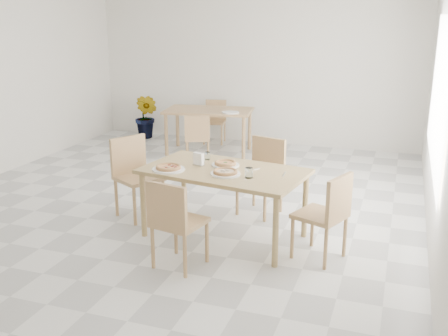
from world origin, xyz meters
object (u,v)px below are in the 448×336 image
(second_table, at_px, (209,114))
(chair_back_s, at_px, (197,136))
(potted_plant, at_px, (147,117))
(chair_east, at_px, (328,211))
(main_table, at_px, (224,176))
(plate_mushroom, at_px, (225,174))
(chair_back_n, at_px, (215,118))
(tumbler_a, at_px, (249,173))
(chair_south, at_px, (174,219))
(plate_pepperoni, at_px, (168,169))
(chair_north, at_px, (263,170))
(pizza_pepperoni, at_px, (168,167))
(tumbler_b, at_px, (207,156))
(pizza_mushroom, at_px, (225,172))
(pizza_margherita, at_px, (225,163))
(chair_west, at_px, (134,171))
(napkin_holder, at_px, (199,160))
(plate_empty, at_px, (230,112))
(plate_margherita, at_px, (225,165))

(second_table, height_order, chair_back_s, chair_back_s)
(second_table, distance_m, potted_plant, 1.65)
(chair_east, distance_m, chair_back_s, 3.71)
(main_table, relative_size, plate_mushroom, 5.93)
(chair_back_n, bearing_deg, tumbler_a, -75.42)
(chair_south, distance_m, plate_pepperoni, 0.78)
(chair_back_s, relative_size, chair_back_n, 1.02)
(chair_north, bearing_deg, potted_plant, 151.33)
(pizza_pepperoni, bearing_deg, tumbler_b, 65.84)
(plate_mushroom, distance_m, pizza_mushroom, 0.02)
(chair_south, bearing_deg, chair_back_s, -59.76)
(pizza_margherita, relative_size, tumbler_b, 3.20)
(second_table, bearing_deg, pizza_pepperoni, -84.10)
(pizza_margherita, bearing_deg, chair_west, 173.39)
(plate_mushroom, distance_m, tumbler_a, 0.26)
(pizza_pepperoni, height_order, napkin_holder, napkin_holder)
(pizza_pepperoni, bearing_deg, chair_back_n, 103.75)
(pizza_pepperoni, relative_size, tumbler_b, 3.55)
(plate_empty, bearing_deg, pizza_margherita, -72.56)
(napkin_holder, bearing_deg, chair_north, 75.39)
(second_table, bearing_deg, main_table, -74.93)
(plate_pepperoni, bearing_deg, plate_margherita, 34.04)
(main_table, bearing_deg, second_table, 122.44)
(plate_pepperoni, distance_m, potted_plant, 4.78)
(napkin_holder, relative_size, plate_empty, 0.50)
(plate_margherita, height_order, tumbler_b, tumbler_b)
(chair_west, relative_size, pizza_pepperoni, 3.12)
(main_table, bearing_deg, chair_back_n, 120.46)
(chair_north, distance_m, potted_plant, 4.37)
(chair_back_s, height_order, chair_back_n, chair_back_s)
(plate_empty, bearing_deg, potted_plant, 157.63)
(chair_east, xyz_separation_m, pizza_pepperoni, (-1.65, 0.00, 0.28))
(plate_mushroom, bearing_deg, napkin_holder, 150.05)
(plate_margherita, relative_size, chair_back_n, 0.38)
(chair_back_s, bearing_deg, chair_south, 87.47)
(plate_mushroom, bearing_deg, second_table, 113.28)
(chair_west, xyz_separation_m, plate_empty, (0.24, 2.84, 0.22))
(second_table, relative_size, potted_plant, 1.84)
(pizza_mushroom, distance_m, chair_back_s, 3.09)
(chair_east, relative_size, plate_margherita, 2.97)
(main_table, relative_size, chair_south, 2.07)
(plate_margherita, xyz_separation_m, second_table, (-1.39, 3.17, -0.09))
(chair_east, distance_m, pizza_mushroom, 1.08)
(chair_back_s, bearing_deg, plate_pepperoni, 84.96)
(chair_north, distance_m, plate_pepperoni, 1.32)
(tumbler_a, bearing_deg, potted_plant, 128.40)
(chair_north, height_order, plate_mushroom, chair_north)
(chair_east, bearing_deg, napkin_holder, -78.63)
(tumbler_a, relative_size, chair_back_n, 0.13)
(chair_east, bearing_deg, plate_pepperoni, -68.36)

